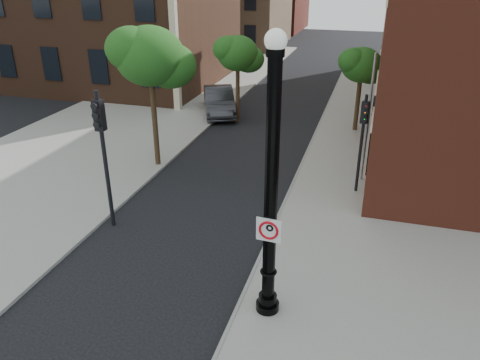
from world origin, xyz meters
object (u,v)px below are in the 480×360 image
(lamppost, at_px, (271,201))
(no_parking_sign, at_px, (269,230))
(traffic_signal_right, at_px, (363,129))
(parked_car, at_px, (219,101))
(traffic_signal_left, at_px, (102,138))

(lamppost, xyz_separation_m, no_parking_sign, (0.01, -0.19, -0.71))
(lamppost, relative_size, traffic_signal_right, 1.79)
(parked_car, distance_m, traffic_signal_left, 14.37)
(no_parking_sign, distance_m, parked_car, 18.81)
(parked_car, bearing_deg, traffic_signal_left, -109.59)
(lamppost, height_order, parked_car, lamppost)
(lamppost, distance_m, parked_car, 18.72)
(traffic_signal_left, bearing_deg, traffic_signal_right, 31.33)
(traffic_signal_left, relative_size, traffic_signal_right, 1.19)
(no_parking_sign, height_order, traffic_signal_right, traffic_signal_right)
(no_parking_sign, relative_size, traffic_signal_left, 0.13)
(no_parking_sign, distance_m, traffic_signal_left, 7.19)
(no_parking_sign, xyz_separation_m, traffic_signal_right, (1.80, 8.24, 0.08))
(no_parking_sign, relative_size, traffic_signal_right, 0.15)
(no_parking_sign, xyz_separation_m, traffic_signal_left, (-6.44, 3.15, 0.62))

